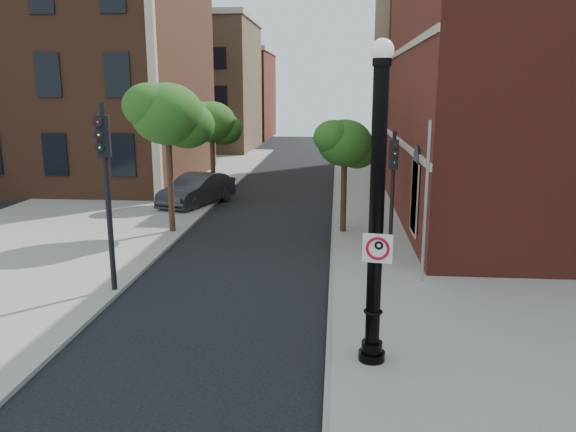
# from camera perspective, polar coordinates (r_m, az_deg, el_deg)

# --- Properties ---
(ground) EXTENTS (120.00, 120.00, 0.00)m
(ground) POSITION_cam_1_polar(r_m,az_deg,el_deg) (12.55, -5.68, -14.77)
(ground) COLOR black
(ground) RESTS_ON ground
(sidewalk_right) EXTENTS (8.00, 60.00, 0.12)m
(sidewalk_right) POSITION_cam_1_polar(r_m,az_deg,el_deg) (22.03, 14.87, -2.76)
(sidewalk_right) COLOR gray
(sidewalk_right) RESTS_ON ground
(sidewalk_left) EXTENTS (10.00, 50.00, 0.12)m
(sidewalk_left) POSITION_cam_1_polar(r_m,az_deg,el_deg) (31.53, -15.83, 1.78)
(sidewalk_left) COLOR gray
(sidewalk_left) RESTS_ON ground
(curb_edge) EXTENTS (0.10, 60.00, 0.14)m
(curb_edge) POSITION_cam_1_polar(r_m,az_deg,el_deg) (21.69, 4.53, -2.58)
(curb_edge) COLOR gray
(curb_edge) RESTS_ON ground
(victorian_building) EXTENTS (18.60, 14.60, 17.95)m
(victorian_building) POSITION_cam_1_polar(r_m,az_deg,el_deg) (39.45, -23.39, 16.03)
(victorian_building) COLOR brown
(victorian_building) RESTS_ON ground
(bg_building_tan_a) EXTENTS (12.00, 12.00, 12.00)m
(bg_building_tan_a) POSITION_cam_1_polar(r_m,az_deg,el_deg) (56.72, -9.70, 12.77)
(bg_building_tan_a) COLOR #926F4F
(bg_building_tan_a) RESTS_ON ground
(bg_building_red) EXTENTS (12.00, 12.00, 10.00)m
(bg_building_red) POSITION_cam_1_polar(r_m,az_deg,el_deg) (70.37, -6.76, 12.00)
(bg_building_red) COLOR maroon
(bg_building_red) RESTS_ON ground
(bg_building_tan_b) EXTENTS (22.00, 14.00, 14.00)m
(bg_building_tan_b) POSITION_cam_1_polar(r_m,az_deg,el_deg) (43.22, 24.36, 13.25)
(bg_building_tan_b) COLOR #926F4F
(bg_building_tan_b) RESTS_ON ground
(lamppost) EXTENTS (0.57, 0.57, 6.73)m
(lamppost) POSITION_cam_1_polar(r_m,az_deg,el_deg) (11.52, 8.95, -0.83)
(lamppost) COLOR black
(lamppost) RESTS_ON ground
(no_parking_sign) EXTENTS (0.60, 0.15, 0.61)m
(no_parking_sign) POSITION_cam_1_polar(r_m,az_deg,el_deg) (11.48, 9.09, -3.24)
(no_parking_sign) COLOR white
(no_parking_sign) RESTS_ON ground
(parked_car) EXTENTS (3.26, 5.22, 1.62)m
(parked_car) POSITION_cam_1_polar(r_m,az_deg,el_deg) (28.85, -9.21, 2.64)
(parked_car) COLOR #2A2A2E
(parked_car) RESTS_ON ground
(traffic_signal_left) EXTENTS (0.41, 0.48, 5.44)m
(traffic_signal_left) POSITION_cam_1_polar(r_m,az_deg,el_deg) (16.35, -18.06, 4.68)
(traffic_signal_left) COLOR black
(traffic_signal_left) RESTS_ON ground
(traffic_signal_right) EXTENTS (0.33, 0.39, 4.48)m
(traffic_signal_right) POSITION_cam_1_polar(r_m,az_deg,el_deg) (18.70, 10.62, 4.00)
(traffic_signal_right) COLOR black
(traffic_signal_right) RESTS_ON ground
(utility_pole) EXTENTS (0.10, 0.10, 4.93)m
(utility_pole) POSITION_cam_1_polar(r_m,az_deg,el_deg) (17.03, 13.82, 1.13)
(utility_pole) COLOR #999999
(utility_pole) RESTS_ON ground
(street_tree_a) EXTENTS (3.36, 3.04, 6.05)m
(street_tree_a) POSITION_cam_1_polar(r_m,az_deg,el_deg) (22.87, -12.03, 9.95)
(street_tree_a) COLOR #311E13
(street_tree_a) RESTS_ON ground
(street_tree_b) EXTENTS (2.89, 2.61, 5.21)m
(street_tree_b) POSITION_cam_1_polar(r_m,az_deg,el_deg) (29.33, -7.68, 9.34)
(street_tree_b) COLOR #311E13
(street_tree_b) RESTS_ON ground
(street_tree_c) EXTENTS (2.58, 2.33, 4.64)m
(street_tree_c) POSITION_cam_1_polar(r_m,az_deg,el_deg) (22.55, 5.86, 7.26)
(street_tree_c) COLOR #311E13
(street_tree_c) RESTS_ON ground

